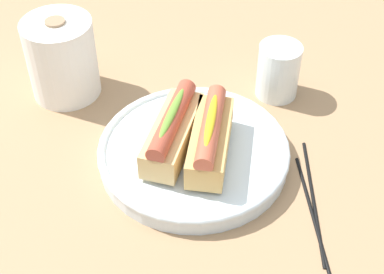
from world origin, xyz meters
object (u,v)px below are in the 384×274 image
at_px(water_glass, 278,73).
at_px(chopstick_far, 314,217).
at_px(chopstick_near, 314,199).
at_px(paper_towel_roll, 62,58).
at_px(hotdog_back, 173,130).
at_px(hotdog_front, 212,136).
at_px(serving_bowl, 192,154).

xyz_separation_m(water_glass, chopstick_far, (-0.22, -0.15, -0.04)).
bearing_deg(chopstick_far, chopstick_near, -11.97).
bearing_deg(paper_towel_roll, hotdog_back, -102.01).
xyz_separation_m(paper_towel_roll, chopstick_far, (-0.05, -0.45, -0.06)).
bearing_deg(chopstick_near, water_glass, 8.11).
xyz_separation_m(hotdog_back, water_glass, (0.22, -0.07, -0.02)).
distance_m(hotdog_front, chopstick_far, 0.17).
relative_size(hotdog_back, chopstick_far, 0.72).
xyz_separation_m(hotdog_front, water_glass, (0.20, -0.01, -0.02)).
xyz_separation_m(hotdog_front, chopstick_far, (-0.02, -0.16, -0.06)).
bearing_deg(hotdog_back, chopstick_far, -90.37).
xyz_separation_m(serving_bowl, water_glass, (0.21, -0.04, 0.02)).
distance_m(hotdog_front, chopstick_near, 0.16).
relative_size(serving_bowl, hotdog_back, 1.74).
relative_size(hotdog_front, paper_towel_roll, 1.18).
distance_m(serving_bowl, chopstick_far, 0.19).
height_order(paper_towel_roll, chopstick_far, paper_towel_roll).
bearing_deg(serving_bowl, paper_towel_roll, 81.00).
relative_size(serving_bowl, chopstick_far, 1.25).
distance_m(paper_towel_roll, chopstick_near, 0.44).
xyz_separation_m(water_glass, paper_towel_roll, (-0.17, 0.30, 0.02)).
relative_size(hotdog_front, water_glass, 1.75).
relative_size(serving_bowl, hotdog_front, 1.73).
relative_size(paper_towel_roll, chopstick_far, 0.61).
relative_size(chopstick_near, chopstick_far, 1.00).
relative_size(serving_bowl, chopstick_near, 1.25).
distance_m(serving_bowl, chopstick_near, 0.18).
bearing_deg(chopstick_near, paper_towel_roll, 58.89).
xyz_separation_m(serving_bowl, hotdog_back, (-0.01, 0.03, 0.04)).
relative_size(water_glass, chopstick_far, 0.41).
height_order(serving_bowl, hotdog_back, hotdog_back).
height_order(serving_bowl, paper_towel_roll, paper_towel_roll).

